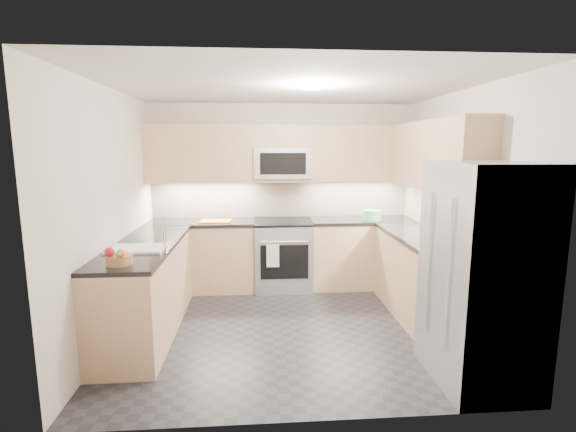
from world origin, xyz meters
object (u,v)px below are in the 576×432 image
object	(u,v)px
refrigerator	(482,275)
fruit_basket	(119,260)
cutting_board	(216,221)
gas_range	(283,255)
microwave	(282,163)
utensil_bowl	(372,215)

from	to	relation	value
refrigerator	fruit_basket	xyz separation A→B (m)	(-2.95, 0.39, 0.08)
refrigerator	cutting_board	distance (m)	3.35
fruit_basket	refrigerator	bearing A→B (deg)	-7.44
gas_range	refrigerator	bearing A→B (deg)	-59.12
microwave	cutting_board	distance (m)	1.18
cutting_board	fruit_basket	distance (m)	2.09
microwave	refrigerator	bearing A→B (deg)	-60.38
microwave	utensil_bowl	world-z (taller)	microwave
gas_range	microwave	world-z (taller)	microwave
utensil_bowl	fruit_basket	xyz separation A→B (m)	(-2.70, -1.95, -0.03)
gas_range	cutting_board	distance (m)	1.02
gas_range	microwave	bearing A→B (deg)	90.00
refrigerator	fruit_basket	bearing A→B (deg)	172.56
microwave	cutting_board	world-z (taller)	microwave
cutting_board	fruit_basket	size ratio (longest dim) A/B	1.84
utensil_bowl	fruit_basket	bearing A→B (deg)	-144.24
microwave	fruit_basket	world-z (taller)	microwave
cutting_board	refrigerator	bearing A→B (deg)	-45.54
refrigerator	cutting_board	world-z (taller)	refrigerator
utensil_bowl	fruit_basket	distance (m)	3.33
microwave	refrigerator	xyz separation A→B (m)	(1.45, -2.55, -0.80)
gas_range	refrigerator	distance (m)	2.86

